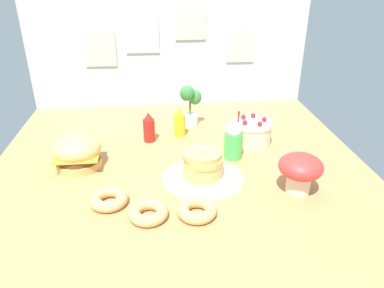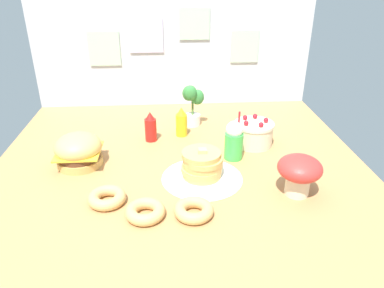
{
  "view_description": "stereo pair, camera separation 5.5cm",
  "coord_description": "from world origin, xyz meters",
  "px_view_note": "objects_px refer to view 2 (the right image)",
  "views": [
    {
      "loc": [
        -0.12,
        -1.8,
        1.06
      ],
      "look_at": [
        0.07,
        0.05,
        0.13
      ],
      "focal_mm": 34.23,
      "sensor_mm": 36.0,
      "label": 1
    },
    {
      "loc": [
        -0.06,
        -1.8,
        1.06
      ],
      "look_at": [
        0.07,
        0.05,
        0.13
      ],
      "focal_mm": 34.23,
      "sensor_mm": 36.0,
      "label": 2
    }
  ],
  "objects_px": {
    "mustard_bottle": "(181,123)",
    "mushroom_stool": "(299,172)",
    "pancake_stack": "(202,167)",
    "donut_vanilla": "(194,210)",
    "ketchup_bottle": "(151,127)",
    "potted_plant": "(192,104)",
    "donut_pink_glaze": "(107,197)",
    "cream_soda_cup": "(234,140)",
    "donut_chocolate": "(145,211)",
    "burger": "(79,150)",
    "layer_cake": "(254,133)"
  },
  "relations": [
    {
      "from": "pancake_stack",
      "to": "burger",
      "type": "bearing_deg",
      "value": 163.66
    },
    {
      "from": "ketchup_bottle",
      "to": "potted_plant",
      "type": "relative_size",
      "value": 0.66
    },
    {
      "from": "mustard_bottle",
      "to": "mushroom_stool",
      "type": "distance_m",
      "value": 0.93
    },
    {
      "from": "ketchup_bottle",
      "to": "mustard_bottle",
      "type": "bearing_deg",
      "value": 17.61
    },
    {
      "from": "donut_pink_glaze",
      "to": "layer_cake",
      "type": "bearing_deg",
      "value": 34.3
    },
    {
      "from": "pancake_stack",
      "to": "potted_plant",
      "type": "height_order",
      "value": "potted_plant"
    },
    {
      "from": "ketchup_bottle",
      "to": "mushroom_stool",
      "type": "bearing_deg",
      "value": -41.98
    },
    {
      "from": "layer_cake",
      "to": "ketchup_bottle",
      "type": "distance_m",
      "value": 0.67
    },
    {
      "from": "ketchup_bottle",
      "to": "mushroom_stool",
      "type": "xyz_separation_m",
      "value": [
        0.75,
        -0.68,
        0.04
      ]
    },
    {
      "from": "donut_pink_glaze",
      "to": "donut_vanilla",
      "type": "relative_size",
      "value": 1.0
    },
    {
      "from": "pancake_stack",
      "to": "layer_cake",
      "type": "height_order",
      "value": "layer_cake"
    },
    {
      "from": "ketchup_bottle",
      "to": "potted_plant",
      "type": "height_order",
      "value": "potted_plant"
    },
    {
      "from": "mustard_bottle",
      "to": "donut_vanilla",
      "type": "xyz_separation_m",
      "value": [
        0.02,
        -0.88,
        -0.06
      ]
    },
    {
      "from": "burger",
      "to": "mustard_bottle",
      "type": "bearing_deg",
      "value": 30.67
    },
    {
      "from": "pancake_stack",
      "to": "potted_plant",
      "type": "xyz_separation_m",
      "value": [
        0.0,
        0.73,
        0.09
      ]
    },
    {
      "from": "mustard_bottle",
      "to": "donut_vanilla",
      "type": "height_order",
      "value": "mustard_bottle"
    },
    {
      "from": "ketchup_bottle",
      "to": "donut_chocolate",
      "type": "bearing_deg",
      "value": -90.27
    },
    {
      "from": "ketchup_bottle",
      "to": "layer_cake",
      "type": "bearing_deg",
      "value": -9.25
    },
    {
      "from": "layer_cake",
      "to": "burger",
      "type": "bearing_deg",
      "value": -169.95
    },
    {
      "from": "potted_plant",
      "to": "mushroom_stool",
      "type": "xyz_separation_m",
      "value": [
        0.46,
        -0.91,
        -0.03
      ]
    },
    {
      "from": "mustard_bottle",
      "to": "donut_vanilla",
      "type": "relative_size",
      "value": 1.08
    },
    {
      "from": "layer_cake",
      "to": "donut_pink_glaze",
      "type": "xyz_separation_m",
      "value": [
        -0.85,
        -0.58,
        -0.05
      ]
    },
    {
      "from": "burger",
      "to": "potted_plant",
      "type": "relative_size",
      "value": 0.87
    },
    {
      "from": "mustard_bottle",
      "to": "donut_chocolate",
      "type": "relative_size",
      "value": 1.08
    },
    {
      "from": "ketchup_bottle",
      "to": "donut_chocolate",
      "type": "distance_m",
      "value": 0.81
    },
    {
      "from": "cream_soda_cup",
      "to": "donut_vanilla",
      "type": "xyz_separation_m",
      "value": [
        -0.28,
        -0.54,
        -0.09
      ]
    },
    {
      "from": "pancake_stack",
      "to": "donut_pink_glaze",
      "type": "xyz_separation_m",
      "value": [
        -0.48,
        -0.19,
        -0.04
      ]
    },
    {
      "from": "donut_pink_glaze",
      "to": "mustard_bottle",
      "type": "bearing_deg",
      "value": 62.09
    },
    {
      "from": "cream_soda_cup",
      "to": "donut_chocolate",
      "type": "height_order",
      "value": "cream_soda_cup"
    },
    {
      "from": "cream_soda_cup",
      "to": "donut_pink_glaze",
      "type": "bearing_deg",
      "value": -149.52
    },
    {
      "from": "mushroom_stool",
      "to": "layer_cake",
      "type": "bearing_deg",
      "value": 99.63
    },
    {
      "from": "mustard_bottle",
      "to": "mushroom_stool",
      "type": "xyz_separation_m",
      "value": [
        0.55,
        -0.74,
        0.04
      ]
    },
    {
      "from": "burger",
      "to": "pancake_stack",
      "type": "relative_size",
      "value": 0.78
    },
    {
      "from": "ketchup_bottle",
      "to": "donut_chocolate",
      "type": "xyz_separation_m",
      "value": [
        -0.0,
        -0.81,
        -0.06
      ]
    },
    {
      "from": "ketchup_bottle",
      "to": "potted_plant",
      "type": "xyz_separation_m",
      "value": [
        0.29,
        0.23,
        0.07
      ]
    },
    {
      "from": "mustard_bottle",
      "to": "donut_chocolate",
      "type": "height_order",
      "value": "mustard_bottle"
    },
    {
      "from": "burger",
      "to": "potted_plant",
      "type": "distance_m",
      "value": 0.87
    },
    {
      "from": "pancake_stack",
      "to": "donut_vanilla",
      "type": "xyz_separation_m",
      "value": [
        -0.07,
        -0.32,
        -0.04
      ]
    },
    {
      "from": "burger",
      "to": "pancake_stack",
      "type": "distance_m",
      "value": 0.72
    },
    {
      "from": "pancake_stack",
      "to": "ketchup_bottle",
      "type": "distance_m",
      "value": 0.58
    },
    {
      "from": "donut_pink_glaze",
      "to": "potted_plant",
      "type": "distance_m",
      "value": 1.05
    },
    {
      "from": "pancake_stack",
      "to": "potted_plant",
      "type": "relative_size",
      "value": 1.11
    },
    {
      "from": "donut_vanilla",
      "to": "mushroom_stool",
      "type": "bearing_deg",
      "value": 14.68
    },
    {
      "from": "mustard_bottle",
      "to": "donut_chocolate",
      "type": "distance_m",
      "value": 0.9
    },
    {
      "from": "pancake_stack",
      "to": "donut_vanilla",
      "type": "bearing_deg",
      "value": -102.14
    },
    {
      "from": "ketchup_bottle",
      "to": "mustard_bottle",
      "type": "relative_size",
      "value": 1.0
    },
    {
      "from": "pancake_stack",
      "to": "mushroom_stool",
      "type": "bearing_deg",
      "value": -21.28
    },
    {
      "from": "burger",
      "to": "donut_chocolate",
      "type": "relative_size",
      "value": 1.43
    },
    {
      "from": "burger",
      "to": "donut_vanilla",
      "type": "bearing_deg",
      "value": -40.08
    },
    {
      "from": "cream_soda_cup",
      "to": "mushroom_stool",
      "type": "xyz_separation_m",
      "value": [
        0.26,
        -0.4,
        0.01
      ]
    }
  ]
}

